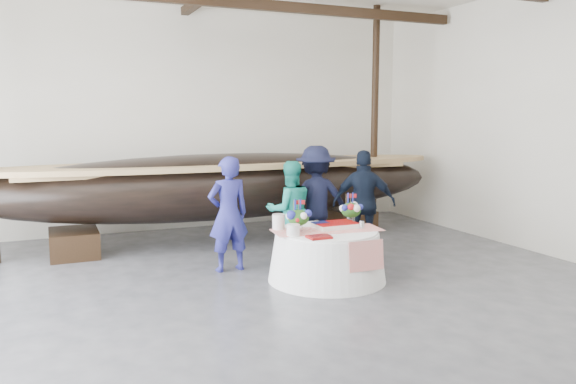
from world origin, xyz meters
name	(u,v)px	position (x,y,z in m)	size (l,w,h in m)	color
floor	(313,323)	(0.00, 0.00, 0.00)	(10.00, 12.00, 0.01)	#3D3D42
wall_back	(186,120)	(0.00, 6.00, 2.25)	(10.00, 0.02, 4.50)	silver
longboat_display	(225,186)	(0.31, 4.36, 1.05)	(8.79, 1.76, 1.65)	black
banquet_table	(327,255)	(0.93, 1.46, 0.36)	(1.68, 1.68, 0.73)	white
tabletop_items	(323,218)	(0.93, 1.60, 0.87)	(1.61, 1.01, 0.40)	red
guest_woman_blue	(228,214)	(-0.21, 2.49, 0.87)	(0.63, 0.42, 1.74)	navy
guest_woman_teal	(290,210)	(0.92, 2.78, 0.81)	(0.78, 0.61, 1.61)	teal
guest_man_left	(316,200)	(1.49, 2.96, 0.92)	(1.19, 0.68, 1.84)	black
guest_man_right	(364,203)	(2.15, 2.48, 0.89)	(1.04, 0.43, 1.77)	black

